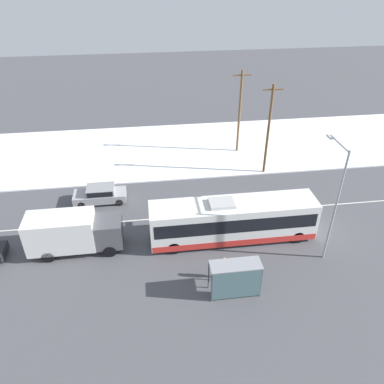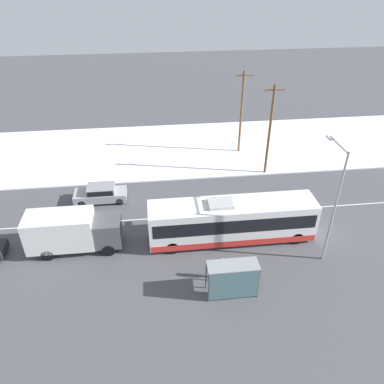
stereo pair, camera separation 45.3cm
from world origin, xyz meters
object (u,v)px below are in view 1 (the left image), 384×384
(bus_shelter, at_px, (236,276))
(utility_pole_roadside, at_px, (268,129))
(streetlamp, at_px, (335,191))
(utility_pole_snowlot, at_px, (240,111))
(pedestrian_at_stop, at_px, (224,266))
(city_bus, at_px, (233,220))
(sedan_car, at_px, (100,194))
(box_truck, at_px, (73,232))

(bus_shelter, distance_m, utility_pole_roadside, 16.56)
(streetlamp, bearing_deg, utility_pole_snowlot, 97.55)
(pedestrian_at_stop, distance_m, streetlamp, 8.74)
(city_bus, relative_size, bus_shelter, 3.84)
(sedan_car, xyz_separation_m, pedestrian_at_stop, (8.72, -10.33, 0.28))
(city_bus, height_order, utility_pole_snowlot, utility_pole_snowlot)
(box_truck, xyz_separation_m, bus_shelter, (10.53, -5.77, 0.02))
(box_truck, bearing_deg, sedan_car, 77.32)
(bus_shelter, xyz_separation_m, streetlamp, (7.09, 3.13, 3.61))
(sedan_car, relative_size, streetlamp, 0.53)
(pedestrian_at_stop, bearing_deg, streetlamp, 11.58)
(streetlamp, distance_m, utility_pole_roadside, 11.91)
(pedestrian_at_stop, bearing_deg, city_bus, 69.42)
(city_bus, distance_m, box_truck, 11.60)
(pedestrian_at_stop, distance_m, utility_pole_roadside, 15.45)
(city_bus, xyz_separation_m, streetlamp, (6.01, -2.44, 3.63))
(pedestrian_at_stop, bearing_deg, utility_pole_snowlot, 73.89)
(pedestrian_at_stop, bearing_deg, bus_shelter, -75.18)
(streetlamp, bearing_deg, bus_shelter, -156.16)
(sedan_car, relative_size, utility_pole_snowlot, 0.51)
(box_truck, bearing_deg, streetlamp, -8.52)
(box_truck, height_order, pedestrian_at_stop, box_truck)
(pedestrian_at_stop, height_order, utility_pole_snowlot, utility_pole_snowlot)
(pedestrian_at_stop, relative_size, utility_pole_snowlot, 0.20)
(streetlamp, bearing_deg, pedestrian_at_stop, -168.42)
(sedan_car, bearing_deg, utility_pole_snowlot, -150.34)
(city_bus, height_order, sedan_car, city_bus)
(city_bus, bearing_deg, utility_pole_snowlot, 75.17)
(sedan_car, xyz_separation_m, utility_pole_snowlot, (14.01, 7.98, 3.76))
(sedan_car, bearing_deg, streetlamp, 151.57)
(utility_pole_roadside, bearing_deg, streetlamp, -86.70)
(pedestrian_at_stop, relative_size, streetlamp, 0.21)
(box_truck, distance_m, bus_shelter, 12.00)
(utility_pole_roadside, bearing_deg, box_truck, -151.41)
(city_bus, bearing_deg, box_truck, 179.03)
(pedestrian_at_stop, height_order, streetlamp, streetlamp)
(pedestrian_at_stop, xyz_separation_m, bus_shelter, (0.42, -1.59, 0.60))
(bus_shelter, relative_size, utility_pole_snowlot, 0.36)
(utility_pole_roadside, bearing_deg, utility_pole_snowlot, 107.44)
(sedan_car, height_order, bus_shelter, bus_shelter)
(box_truck, bearing_deg, city_bus, -0.97)
(sedan_car, height_order, utility_pole_roadside, utility_pole_roadside)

